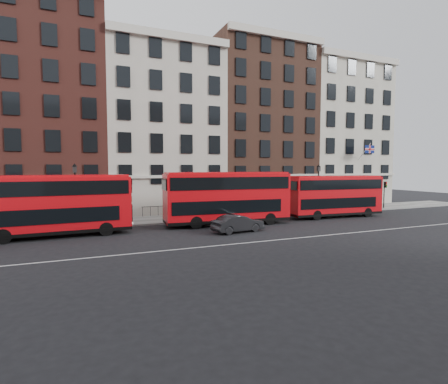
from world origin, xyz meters
name	(u,v)px	position (x,y,z in m)	size (l,w,h in m)	color
ground	(219,239)	(0.00, 0.00, 0.00)	(120.00, 120.00, 0.00)	black
pavement	(179,218)	(0.00, 10.50, 0.07)	(80.00, 5.00, 0.15)	slate
kerb	(186,222)	(0.00, 8.00, 0.08)	(80.00, 0.30, 0.16)	gray
road_centre_line	(231,244)	(0.00, -2.00, 0.01)	(70.00, 0.12, 0.01)	white
building_terrace	(158,124)	(-0.31, 17.88, 10.24)	(64.00, 11.95, 22.00)	#BCB3A2
bus_b	(53,204)	(-11.00, 5.44, 2.46)	(11.03, 3.11, 4.59)	red
bus_c	(227,197)	(3.01, 5.44, 2.54)	(11.45, 3.58, 4.74)	red
bus_d	(334,195)	(15.13, 5.44, 2.31)	(10.37, 3.07, 4.30)	red
car_front	(238,223)	(2.36, 1.83, 0.70)	(1.49, 4.28, 1.41)	#242427
lamp_post_left	(75,192)	(-9.46, 8.62, 3.08)	(0.44, 0.44, 5.33)	black
lamp_post_right	(318,186)	(15.83, 8.93, 3.08)	(0.44, 0.44, 5.33)	black
traffic_light	(385,190)	(25.54, 8.45, 2.45)	(0.25, 0.45, 3.27)	black
iron_railings	(173,210)	(0.00, 12.70, 0.65)	(6.60, 0.06, 1.00)	black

